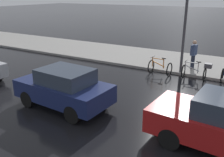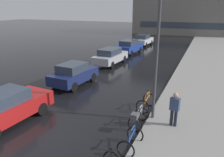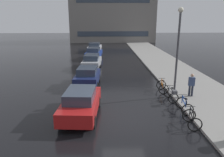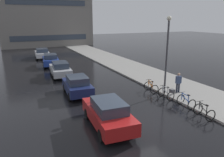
# 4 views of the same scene
# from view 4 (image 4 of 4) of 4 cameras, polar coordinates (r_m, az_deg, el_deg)

# --- Properties ---
(ground_plane) EXTENTS (140.00, 140.00, 0.00)m
(ground_plane) POSITION_cam_4_polar(r_m,az_deg,el_deg) (12.89, 10.28, -11.58)
(ground_plane) COLOR black
(sidewalk_kerb) EXTENTS (4.80, 60.00, 0.14)m
(sidewalk_kerb) POSITION_cam_4_polar(r_m,az_deg,el_deg) (23.84, 8.44, 1.36)
(sidewalk_kerb) COLOR gray
(sidewalk_kerb) RESTS_ON ground
(bicycle_nearest) EXTENTS (0.82, 1.16, 0.92)m
(bicycle_nearest) POSITION_cam_4_polar(r_m,az_deg,el_deg) (14.36, 22.93, -7.97)
(bicycle_nearest) COLOR black
(bicycle_nearest) RESTS_ON ground
(bicycle_second) EXTENTS (0.72, 1.13, 0.92)m
(bicycle_second) POSITION_cam_4_polar(r_m,az_deg,el_deg) (15.66, 18.80, -5.63)
(bicycle_second) COLOR black
(bicycle_second) RESTS_ON ground
(bicycle_third) EXTENTS (0.70, 1.38, 0.97)m
(bicycle_third) POSITION_cam_4_polar(r_m,az_deg,el_deg) (16.65, 14.29, -3.65)
(bicycle_third) COLOR black
(bicycle_third) RESTS_ON ground
(bicycle_farthest) EXTENTS (0.83, 1.18, 0.96)m
(bicycle_farthest) POSITION_cam_4_polar(r_m,az_deg,el_deg) (18.03, 10.17, -2.22)
(bicycle_farthest) COLOR black
(bicycle_farthest) RESTS_ON ground
(car_red) EXTENTS (2.11, 4.45, 1.59)m
(car_red) POSITION_cam_4_polar(r_m,az_deg,el_deg) (12.04, -1.03, -9.07)
(car_red) COLOR #AD1919
(car_red) RESTS_ON ground
(car_navy) EXTENTS (2.00, 3.81, 1.54)m
(car_navy) POSITION_cam_4_polar(r_m,az_deg,el_deg) (17.15, -9.07, -1.77)
(car_navy) COLOR navy
(car_navy) RESTS_ON ground
(car_silver) EXTENTS (2.04, 4.28, 1.53)m
(car_silver) POSITION_cam_4_polar(r_m,az_deg,el_deg) (23.02, -13.36, 2.44)
(car_silver) COLOR #B2B5BA
(car_silver) RESTS_ON ground
(car_blue) EXTENTS (2.23, 4.09, 1.55)m
(car_blue) POSITION_cam_4_polar(r_m,az_deg,el_deg) (28.32, -15.76, 4.68)
(car_blue) COLOR navy
(car_blue) RESTS_ON ground
(car_white) EXTENTS (2.20, 4.06, 1.48)m
(car_white) POSITION_cam_4_polar(r_m,az_deg,el_deg) (34.39, -17.76, 6.28)
(car_white) COLOR silver
(car_white) RESTS_ON ground
(pedestrian) EXTENTS (0.44, 0.31, 1.72)m
(pedestrian) POSITION_cam_4_polar(r_m,az_deg,el_deg) (17.85, 16.93, -0.95)
(pedestrian) COLOR #1E2333
(pedestrian) RESTS_ON ground
(streetlamp) EXTENTS (0.34, 0.34, 5.98)m
(streetlamp) POSITION_cam_4_polar(r_m,az_deg,el_deg) (16.94, 14.21, 7.56)
(streetlamp) COLOR #424247
(streetlamp) RESTS_ON ground
(building_facade_main) EXTENTS (18.69, 9.08, 10.79)m
(building_facade_main) POSITION_cam_4_polar(r_m,az_deg,el_deg) (51.73, -16.95, 14.34)
(building_facade_main) COLOR gray
(building_facade_main) RESTS_ON ground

